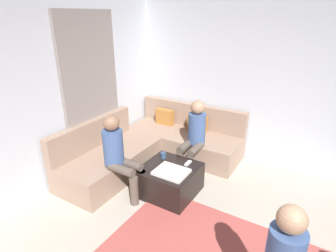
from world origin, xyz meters
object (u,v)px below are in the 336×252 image
coffee_mug (163,155)px  person_on_couch_side (119,153)px  game_remote (188,163)px  person_on_couch_back (194,135)px  sectional_couch (153,146)px  ottoman (170,180)px

coffee_mug → person_on_couch_side: 0.70m
game_remote → person_on_couch_back: bearing=107.8°
coffee_mug → person_on_couch_back: (0.24, 0.53, 0.19)m
game_remote → person_on_couch_side: (-0.76, -0.61, 0.23)m
sectional_couch → person_on_couch_side: bearing=-82.0°
sectional_couch → person_on_couch_back: person_on_couch_back is taller
sectional_couch → coffee_mug: 0.72m
person_on_couch_side → coffee_mug: bearing=147.7°
ottoman → person_on_couch_back: 0.84m
sectional_couch → game_remote: size_ratio=17.00×
sectional_couch → ottoman: size_ratio=3.36×
sectional_couch → coffee_mug: size_ratio=26.84×
sectional_couch → game_remote: (0.91, -0.44, 0.15)m
coffee_mug → game_remote: (0.40, 0.04, -0.04)m
sectional_couch → coffee_mug: sectional_couch is taller
sectional_couch → person_on_couch_back: 0.84m
sectional_couch → person_on_couch_back: size_ratio=2.12×
person_on_couch_back → person_on_couch_side: same height
person_on_couch_back → coffee_mug: bearing=65.6°
ottoman → sectional_couch: bearing=137.8°
game_remote → sectional_couch: bearing=154.2°
game_remote → ottoman: bearing=-129.3°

